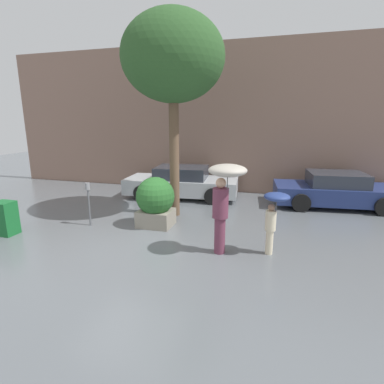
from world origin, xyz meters
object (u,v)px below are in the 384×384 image
street_tree (173,59)px  parking_meter (88,195)px  parked_car_far (335,191)px  planter_box (155,201)px  person_child (274,211)px  parked_car_near (182,183)px  person_adult (224,190)px  newspaper_box (5,218)px

street_tree → parking_meter: 4.59m
parked_car_far → street_tree: 7.00m
planter_box → parking_meter: (-1.84, -0.51, 0.17)m
person_child → parked_car_near: 5.73m
planter_box → person_adult: 2.67m
person_child → parked_car_far: bearing=89.8°
parked_car_near → parked_car_far: (5.60, 0.22, -0.00)m
parked_car_near → street_tree: 4.73m
person_adult → street_tree: 4.48m
parked_car_far → newspaper_box: (-8.84, -5.35, -0.11)m
person_child → parked_car_far: person_child is taller
planter_box → person_adult: bearing=-30.9°
person_child → newspaper_box: 6.89m
person_adult → parked_car_near: person_adult is taller
planter_box → parking_meter: size_ratio=1.13×
parking_meter → newspaper_box: bearing=-144.6°
parking_meter → newspaper_box: (-1.73, -1.23, -0.46)m
parked_car_near → parked_car_far: same height
planter_box → parked_car_near: planter_box is taller
person_adult → person_child: size_ratio=1.42×
street_tree → newspaper_box: size_ratio=6.67×
person_child → planter_box: bearing=-174.7°
parked_car_near → parking_meter: size_ratio=3.56×
parked_car_near → parked_car_far: size_ratio=1.06×
person_adult → parking_meter: size_ratio=1.64×
person_adult → parked_car_far: 5.88m
person_adult → newspaper_box: 5.87m
planter_box → person_adult: (2.20, -1.31, 0.76)m
person_child → parking_meter: person_child is taller
planter_box → person_child: 3.44m
newspaper_box → street_tree: bearing=37.2°
parked_car_far → street_tree: (-5.09, -2.49, 4.12)m
parked_car_near → street_tree: size_ratio=0.75×
person_adult → newspaper_box: size_ratio=2.30×
person_child → parked_car_near: bearing=152.0°
planter_box → newspaper_box: planter_box is taller
person_child → newspaper_box: (-6.83, -0.69, -0.59)m
person_child → street_tree: 5.24m
parked_car_far → newspaper_box: bearing=115.4°
person_child → street_tree: (-3.07, 2.17, 3.64)m
planter_box → person_child: person_child is taller
newspaper_box → person_child: bearing=5.7°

